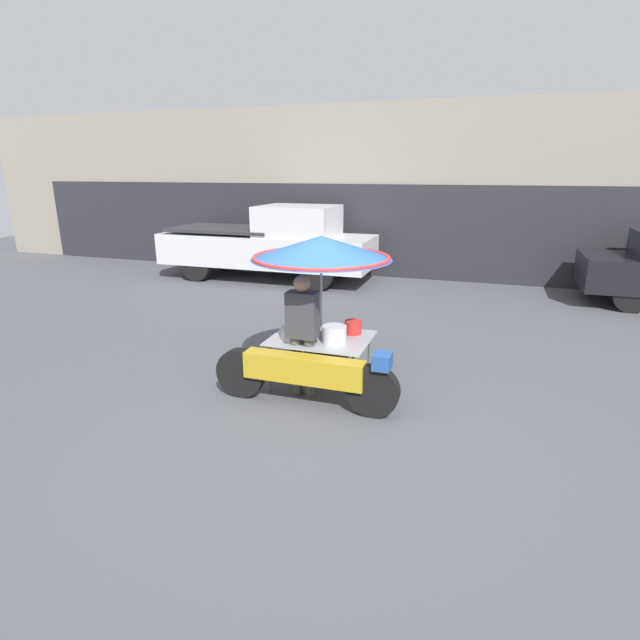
# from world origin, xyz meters

# --- Properties ---
(ground_plane) EXTENTS (36.00, 36.00, 0.00)m
(ground_plane) POSITION_xyz_m (0.00, 0.00, 0.00)
(ground_plane) COLOR #4C4F54
(shopfront_building) EXTENTS (28.00, 2.06, 4.39)m
(shopfront_building) POSITION_xyz_m (0.00, 9.32, 2.18)
(shopfront_building) COLOR gray
(shopfront_building) RESTS_ON ground
(vendor_motorcycle_cart) EXTENTS (2.32, 1.76, 1.98)m
(vendor_motorcycle_cart) POSITION_xyz_m (-0.32, 0.95, 1.47)
(vendor_motorcycle_cart) COLOR black
(vendor_motorcycle_cart) RESTS_ON ground
(vendor_person) EXTENTS (0.38, 0.22, 1.55)m
(vendor_person) POSITION_xyz_m (-0.45, 0.71, 0.86)
(vendor_person) COLOR #4C473D
(vendor_person) RESTS_ON ground
(pickup_truck) EXTENTS (5.50, 1.77, 1.91)m
(pickup_truck) POSITION_xyz_m (-3.64, 6.95, 0.94)
(pickup_truck) COLOR black
(pickup_truck) RESTS_ON ground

